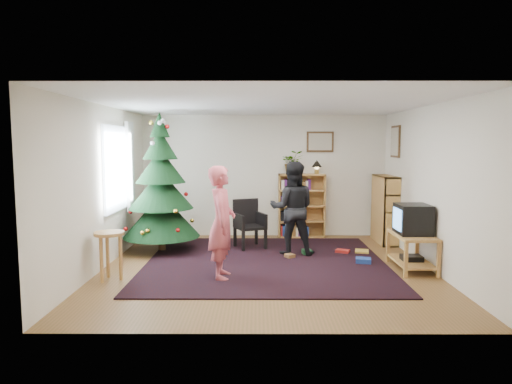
{
  "coord_description": "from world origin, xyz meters",
  "views": [
    {
      "loc": [
        -0.13,
        -6.91,
        1.9
      ],
      "look_at": [
        -0.16,
        0.72,
        1.1
      ],
      "focal_mm": 32.0,
      "sensor_mm": 36.0,
      "label": 1
    }
  ],
  "objects_px": {
    "armchair": "(250,222)",
    "bookshelf_right": "(385,208)",
    "person_standing": "(222,222)",
    "picture_back": "(320,142)",
    "christmas_tree": "(161,194)",
    "tv_stand": "(412,248)",
    "table_lamp": "(317,165)",
    "picture_right": "(396,142)",
    "stool": "(109,243)",
    "potted_plant": "(292,162)",
    "bookshelf_back": "(302,205)",
    "person_by_chair": "(292,208)",
    "crt_tv": "(413,219)"
  },
  "relations": [
    {
      "from": "bookshelf_right",
      "to": "person_by_chair",
      "type": "distance_m",
      "value": 2.14
    },
    {
      "from": "christmas_tree",
      "to": "bookshelf_right",
      "type": "xyz_separation_m",
      "value": [
        4.18,
        0.75,
        -0.36
      ]
    },
    {
      "from": "tv_stand",
      "to": "crt_tv",
      "type": "bearing_deg",
      "value": -180.0
    },
    {
      "from": "christmas_tree",
      "to": "person_standing",
      "type": "distance_m",
      "value": 2.07
    },
    {
      "from": "picture_back",
      "to": "person_by_chair",
      "type": "relative_size",
      "value": 0.34
    },
    {
      "from": "picture_back",
      "to": "bookshelf_back",
      "type": "height_order",
      "value": "picture_back"
    },
    {
      "from": "picture_right",
      "to": "armchair",
      "type": "relative_size",
      "value": 0.67
    },
    {
      "from": "bookshelf_back",
      "to": "christmas_tree",
      "type": "bearing_deg",
      "value": -154.61
    },
    {
      "from": "armchair",
      "to": "bookshelf_right",
      "type": "bearing_deg",
      "value": -12.6
    },
    {
      "from": "person_standing",
      "to": "picture_back",
      "type": "bearing_deg",
      "value": -31.56
    },
    {
      "from": "armchair",
      "to": "potted_plant",
      "type": "distance_m",
      "value": 1.66
    },
    {
      "from": "crt_tv",
      "to": "person_by_chair",
      "type": "xyz_separation_m",
      "value": [
        -1.75,
        0.93,
        0.03
      ]
    },
    {
      "from": "picture_back",
      "to": "potted_plant",
      "type": "height_order",
      "value": "picture_back"
    },
    {
      "from": "bookshelf_right",
      "to": "potted_plant",
      "type": "xyz_separation_m",
      "value": [
        -1.77,
        0.49,
        0.87
      ]
    },
    {
      "from": "picture_right",
      "to": "armchair",
      "type": "distance_m",
      "value": 3.14
    },
    {
      "from": "tv_stand",
      "to": "table_lamp",
      "type": "distance_m",
      "value": 2.94
    },
    {
      "from": "bookshelf_right",
      "to": "table_lamp",
      "type": "bearing_deg",
      "value": 68.76
    },
    {
      "from": "stool",
      "to": "table_lamp",
      "type": "xyz_separation_m",
      "value": [
        3.27,
        3.01,
        0.96
      ]
    },
    {
      "from": "picture_back",
      "to": "person_standing",
      "type": "relative_size",
      "value": 0.34
    },
    {
      "from": "bookshelf_back",
      "to": "stool",
      "type": "bearing_deg",
      "value": -134.6
    },
    {
      "from": "crt_tv",
      "to": "bookshelf_back",
      "type": "bearing_deg",
      "value": 120.66
    },
    {
      "from": "picture_right",
      "to": "stool",
      "type": "height_order",
      "value": "picture_right"
    },
    {
      "from": "christmas_tree",
      "to": "tv_stand",
      "type": "bearing_deg",
      "value": -16.47
    },
    {
      "from": "bookshelf_back",
      "to": "potted_plant",
      "type": "bearing_deg",
      "value": 180.0
    },
    {
      "from": "crt_tv",
      "to": "potted_plant",
      "type": "xyz_separation_m",
      "value": [
        -1.65,
        2.44,
        0.76
      ]
    },
    {
      "from": "crt_tv",
      "to": "armchair",
      "type": "height_order",
      "value": "crt_tv"
    },
    {
      "from": "picture_right",
      "to": "potted_plant",
      "type": "height_order",
      "value": "picture_right"
    },
    {
      "from": "christmas_tree",
      "to": "stool",
      "type": "relative_size",
      "value": 3.58
    },
    {
      "from": "potted_plant",
      "to": "bookshelf_back",
      "type": "bearing_deg",
      "value": 0.0
    },
    {
      "from": "bookshelf_right",
      "to": "person_by_chair",
      "type": "xyz_separation_m",
      "value": [
        -1.87,
        -1.02,
        0.14
      ]
    },
    {
      "from": "armchair",
      "to": "christmas_tree",
      "type": "bearing_deg",
      "value": 166.58
    },
    {
      "from": "christmas_tree",
      "to": "person_standing",
      "type": "relative_size",
      "value": 1.53
    },
    {
      "from": "stool",
      "to": "person_standing",
      "type": "relative_size",
      "value": 0.43
    },
    {
      "from": "stool",
      "to": "person_by_chair",
      "type": "relative_size",
      "value": 0.43
    },
    {
      "from": "bookshelf_right",
      "to": "crt_tv",
      "type": "xyz_separation_m",
      "value": [
        -0.12,
        -1.95,
        0.11
      ]
    },
    {
      "from": "picture_back",
      "to": "table_lamp",
      "type": "distance_m",
      "value": 0.48
    },
    {
      "from": "picture_back",
      "to": "tv_stand",
      "type": "height_order",
      "value": "picture_back"
    },
    {
      "from": "picture_right",
      "to": "person_by_chair",
      "type": "xyz_separation_m",
      "value": [
        -2.01,
        -0.92,
        -1.15
      ]
    },
    {
      "from": "tv_stand",
      "to": "armchair",
      "type": "relative_size",
      "value": 1.06
    },
    {
      "from": "person_standing",
      "to": "table_lamp",
      "type": "xyz_separation_m",
      "value": [
        1.71,
        2.91,
        0.69
      ]
    },
    {
      "from": "crt_tv",
      "to": "stool",
      "type": "distance_m",
      "value": 4.46
    },
    {
      "from": "bookshelf_right",
      "to": "stool",
      "type": "height_order",
      "value": "bookshelf_right"
    },
    {
      "from": "christmas_tree",
      "to": "person_by_chair",
      "type": "bearing_deg",
      "value": -6.67
    },
    {
      "from": "christmas_tree",
      "to": "stool",
      "type": "height_order",
      "value": "christmas_tree"
    },
    {
      "from": "person_standing",
      "to": "table_lamp",
      "type": "distance_m",
      "value": 3.44
    },
    {
      "from": "christmas_tree",
      "to": "person_by_chair",
      "type": "distance_m",
      "value": 2.34
    },
    {
      "from": "christmas_tree",
      "to": "armchair",
      "type": "relative_size",
      "value": 2.75
    },
    {
      "from": "christmas_tree",
      "to": "person_by_chair",
      "type": "relative_size",
      "value": 1.53
    },
    {
      "from": "tv_stand",
      "to": "person_standing",
      "type": "height_order",
      "value": "person_standing"
    },
    {
      "from": "bookshelf_back",
      "to": "person_standing",
      "type": "xyz_separation_m",
      "value": [
        -1.41,
        -2.91,
        0.14
      ]
    }
  ]
}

